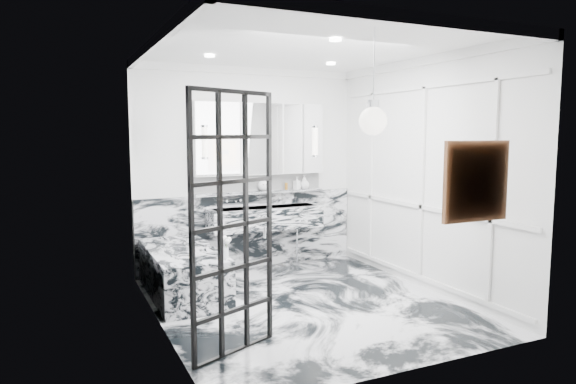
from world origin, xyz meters
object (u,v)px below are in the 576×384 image
trough_sink (265,218)px  mirror_cabinet (260,139)px  bathtub (183,272)px  crittall_door (233,225)px

trough_sink → mirror_cabinet: size_ratio=0.84×
bathtub → mirror_cabinet: bearing=32.1°
trough_sink → bathtub: 1.55m
mirror_cabinet → bathtub: (-1.32, -0.83, -1.54)m
trough_sink → bathtub: size_ratio=0.97×
mirror_cabinet → bathtub: size_ratio=1.15×
crittall_door → mirror_cabinet: size_ratio=1.18×
bathtub → trough_sink: bearing=26.5°
crittall_door → mirror_cabinet: (1.29, 2.60, 0.70)m
mirror_cabinet → crittall_door: bearing=-116.3°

